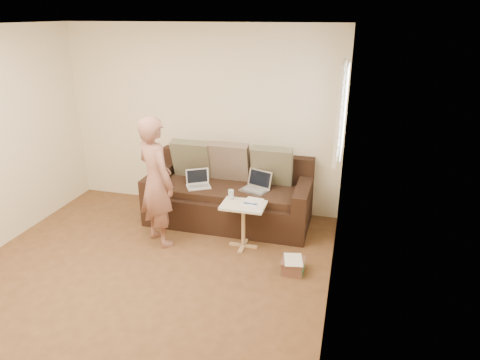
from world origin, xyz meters
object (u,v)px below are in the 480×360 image
at_px(sofa, 229,193).
at_px(drinking_glass, 231,195).
at_px(person, 156,182).
at_px(laptop_silver, 254,191).
at_px(laptop_white, 199,187).
at_px(side_table, 243,225).
at_px(striped_box, 293,266).

height_order(sofa, drinking_glass, sofa).
bearing_deg(person, laptop_silver, -112.25).
xyz_separation_m(sofa, person, (-0.68, -0.77, 0.39)).
distance_m(laptop_silver, laptop_white, 0.76).
xyz_separation_m(sofa, drinking_glass, (0.19, -0.52, 0.21)).
xyz_separation_m(laptop_silver, laptop_white, (-0.75, -0.07, 0.00)).
xyz_separation_m(side_table, drinking_glass, (-0.18, 0.10, 0.35)).
height_order(laptop_silver, drinking_glass, drinking_glass).
relative_size(laptop_white, drinking_glass, 2.59).
bearing_deg(sofa, striped_box, -44.40).
relative_size(sofa, side_table, 3.82).
relative_size(sofa, striped_box, 8.71).
bearing_deg(person, striped_box, -154.41).
xyz_separation_m(sofa, laptop_silver, (0.37, -0.07, 0.10)).
distance_m(laptop_white, drinking_glass, 0.69).
bearing_deg(laptop_white, laptop_silver, -24.94).
bearing_deg(striped_box, laptop_white, 148.22).
xyz_separation_m(laptop_white, side_table, (0.75, -0.48, -0.23)).
distance_m(person, striped_box, 1.89).
bearing_deg(sofa, person, -131.20).
relative_size(sofa, person, 1.35).
height_order(laptop_white, striped_box, laptop_white).
xyz_separation_m(laptop_white, striped_box, (1.43, -0.89, -0.44)).
bearing_deg(laptop_white, striped_box, -62.12).
xyz_separation_m(person, drinking_glass, (0.86, 0.25, -0.18)).
xyz_separation_m(side_table, striped_box, (0.68, -0.40, -0.21)).
bearing_deg(laptop_white, person, -145.57).
height_order(laptop_white, drinking_glass, drinking_glass).
bearing_deg(laptop_silver, drinking_glass, -92.02).
height_order(drinking_glass, striped_box, drinking_glass).
bearing_deg(sofa, drinking_glass, -70.41).
height_order(side_table, drinking_glass, drinking_glass).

